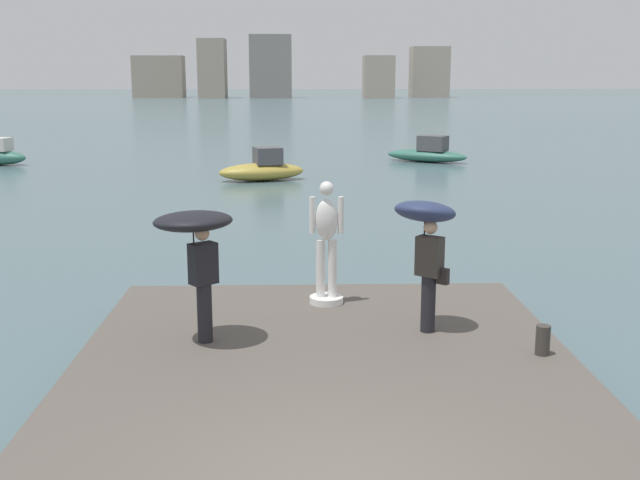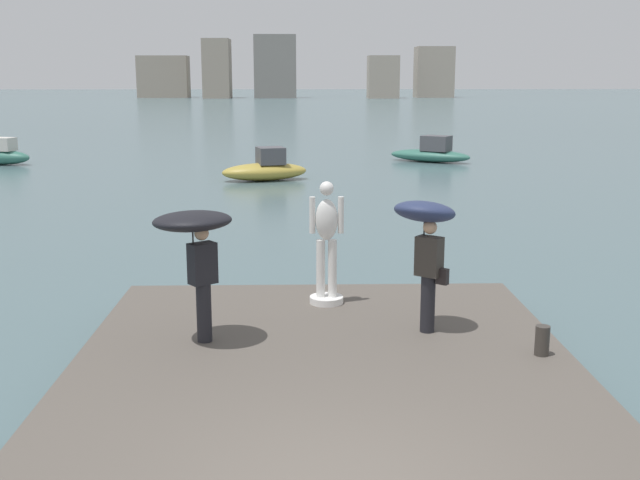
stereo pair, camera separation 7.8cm
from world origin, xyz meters
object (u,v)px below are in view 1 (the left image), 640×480
(onlooker_right, at_px, (426,230))
(boat_far, at_px, (263,169))
(boat_mid, at_px, (428,153))
(onlooker_left, at_px, (196,235))
(mooring_bollard, at_px, (543,340))
(statue_white_figure, at_px, (326,247))

(onlooker_right, xyz_separation_m, boat_far, (-3.29, 20.49, -1.50))
(boat_mid, bearing_deg, onlooker_left, -106.23)
(onlooker_right, relative_size, mooring_bollard, 4.91)
(boat_mid, bearing_deg, mooring_bollard, -96.41)
(mooring_bollard, distance_m, boat_far, 22.14)
(mooring_bollard, relative_size, boat_far, 0.11)
(statue_white_figure, height_order, boat_far, statue_white_figure)
(statue_white_figure, relative_size, boat_far, 0.56)
(boat_mid, bearing_deg, onlooker_right, -99.74)
(onlooker_left, height_order, mooring_bollard, onlooker_left)
(onlooker_right, relative_size, boat_far, 0.55)
(statue_white_figure, bearing_deg, onlooker_right, -46.05)
(statue_white_figure, distance_m, onlooker_left, 2.83)
(statue_white_figure, relative_size, mooring_bollard, 4.97)
(onlooker_left, height_order, boat_far, onlooker_left)
(onlooker_right, height_order, mooring_bollard, onlooker_right)
(statue_white_figure, relative_size, onlooker_left, 1.07)
(onlooker_left, relative_size, onlooker_right, 0.95)
(mooring_bollard, relative_size, boat_mid, 0.10)
(statue_white_figure, bearing_deg, boat_far, 95.56)
(onlooker_right, distance_m, boat_mid, 27.67)
(mooring_bollard, bearing_deg, onlooker_left, 172.14)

